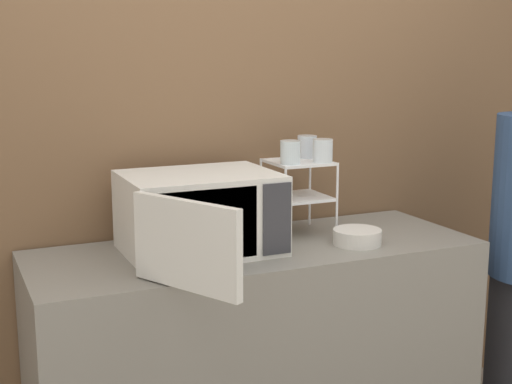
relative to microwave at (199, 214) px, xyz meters
name	(u,v)px	position (x,y,z in m)	size (l,w,h in m)	color
wall_back	(222,144)	(0.23, 0.35, 0.21)	(8.00, 0.06, 2.60)	brown
counter	(256,358)	(0.23, -0.01, -0.62)	(1.76, 0.65, 0.94)	gray
microwave	(199,214)	(0.00, 0.00, 0.00)	(0.60, 0.84, 0.30)	silver
dish_rack	(298,181)	(0.48, 0.11, 0.07)	(0.25, 0.24, 0.31)	white
glass_front_left	(290,152)	(0.41, 0.05, 0.20)	(0.08, 0.08, 0.09)	silver
glass_back_right	(307,147)	(0.55, 0.18, 0.20)	(0.08, 0.08, 0.09)	silver
glass_front_right	(323,151)	(0.55, 0.04, 0.20)	(0.08, 0.08, 0.09)	silver
bowl	(357,237)	(0.61, -0.14, -0.12)	(0.19, 0.19, 0.06)	silver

